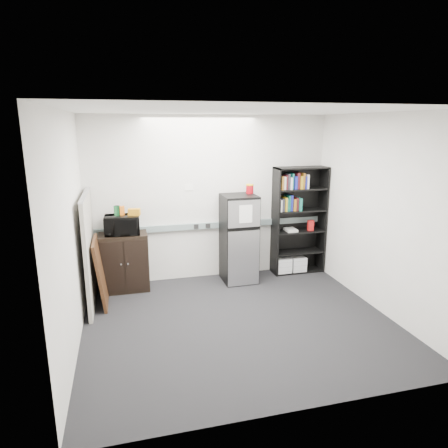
% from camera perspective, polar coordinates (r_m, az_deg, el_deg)
% --- Properties ---
extents(floor, '(4.00, 4.00, 0.00)m').
position_cam_1_polar(floor, '(5.44, 2.19, -13.82)').
color(floor, black).
rests_on(floor, ground).
extents(wall_back, '(4.00, 0.02, 2.70)m').
position_cam_1_polar(wall_back, '(6.61, -2.02, 3.65)').
color(wall_back, silver).
rests_on(wall_back, floor).
extents(wall_right, '(0.02, 3.50, 2.70)m').
position_cam_1_polar(wall_right, '(5.84, 21.49, 1.28)').
color(wall_right, silver).
rests_on(wall_right, floor).
extents(wall_left, '(0.02, 3.50, 2.70)m').
position_cam_1_polar(wall_left, '(4.80, -21.22, -1.32)').
color(wall_left, silver).
rests_on(wall_left, floor).
extents(ceiling, '(4.00, 3.50, 0.02)m').
position_cam_1_polar(ceiling, '(4.81, 2.51, 15.91)').
color(ceiling, white).
rests_on(ceiling, wall_back).
extents(electrical_raceway, '(3.92, 0.05, 0.10)m').
position_cam_1_polar(electrical_raceway, '(6.68, -1.94, -0.19)').
color(electrical_raceway, gray).
rests_on(electrical_raceway, wall_back).
extents(wall_note, '(0.14, 0.00, 0.10)m').
position_cam_1_polar(wall_note, '(6.51, -5.05, 5.22)').
color(wall_note, white).
rests_on(wall_note, wall_back).
extents(bookshelf, '(0.90, 0.34, 1.85)m').
position_cam_1_polar(bookshelf, '(7.00, 10.48, 0.84)').
color(bookshelf, black).
rests_on(bookshelf, floor).
extents(cubicle_partition, '(0.06, 1.30, 1.62)m').
position_cam_1_polar(cubicle_partition, '(5.96, -18.68, -3.58)').
color(cubicle_partition, gray).
rests_on(cubicle_partition, floor).
extents(cabinet, '(0.73, 0.49, 0.91)m').
position_cam_1_polar(cabinet, '(6.45, -14.03, -5.26)').
color(cabinet, black).
rests_on(cabinet, floor).
extents(microwave, '(0.53, 0.37, 0.29)m').
position_cam_1_polar(microwave, '(6.27, -14.35, -0.12)').
color(microwave, black).
rests_on(microwave, cabinet).
extents(snack_box_a, '(0.08, 0.06, 0.15)m').
position_cam_1_polar(snack_box_a, '(6.26, -15.10, 1.86)').
color(snack_box_a, '#185628').
rests_on(snack_box_a, microwave).
extents(snack_box_b, '(0.07, 0.06, 0.15)m').
position_cam_1_polar(snack_box_b, '(6.26, -15.03, 1.87)').
color(snack_box_b, '#0D3D1B').
rests_on(snack_box_b, microwave).
extents(snack_box_c, '(0.07, 0.06, 0.14)m').
position_cam_1_polar(snack_box_c, '(6.26, -14.35, 1.86)').
color(snack_box_c, orange).
rests_on(snack_box_c, microwave).
extents(snack_bag, '(0.20, 0.13, 0.10)m').
position_cam_1_polar(snack_bag, '(6.21, -12.70, 1.69)').
color(snack_bag, '#C17C13').
rests_on(snack_bag, microwave).
extents(refrigerator, '(0.55, 0.57, 1.45)m').
position_cam_1_polar(refrigerator, '(6.55, 2.16, -2.10)').
color(refrigerator, black).
rests_on(refrigerator, floor).
extents(coffee_can, '(0.12, 0.12, 0.17)m').
position_cam_1_polar(coffee_can, '(6.55, 3.70, 5.14)').
color(coffee_can, '#9B0710').
rests_on(coffee_can, refrigerator).
extents(framed_poster, '(0.15, 0.75, 0.97)m').
position_cam_1_polar(framed_poster, '(6.03, -17.20, -6.55)').
color(framed_poster, '#311D0D').
rests_on(framed_poster, floor).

